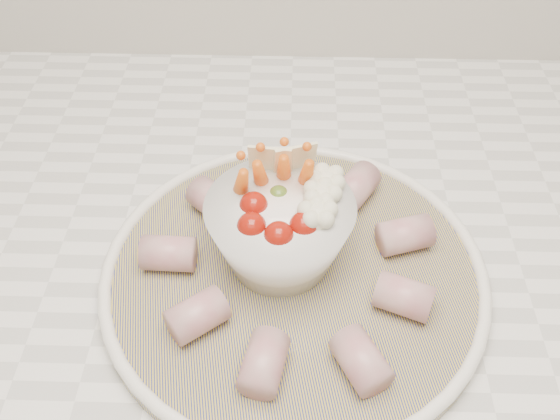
{
  "coord_description": "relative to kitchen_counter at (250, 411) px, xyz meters",
  "views": [
    {
      "loc": [
        0.06,
        0.99,
        1.39
      ],
      "look_at": [
        0.05,
        1.37,
        1.0
      ],
      "focal_mm": 40.0,
      "sensor_mm": 36.0,
      "label": 1
    }
  ],
  "objects": [
    {
      "name": "veggie_bowl",
      "position": [
        0.05,
        -0.08,
        0.51
      ],
      "size": [
        0.13,
        0.13,
        0.11
      ],
      "color": "white",
      "rests_on": "serving_platter"
    },
    {
      "name": "serving_platter",
      "position": [
        0.06,
        -0.1,
        0.47
      ],
      "size": [
        0.42,
        0.42,
        0.02
      ],
      "color": "navy",
      "rests_on": "kitchen_counter"
    },
    {
      "name": "kitchen_counter",
      "position": [
        0.0,
        0.0,
        0.0
      ],
      "size": [
        2.04,
        0.62,
        0.92
      ],
      "color": "beige",
      "rests_on": "ground"
    },
    {
      "name": "cured_meat_rolls",
      "position": [
        0.06,
        -0.1,
        0.49
      ],
      "size": [
        0.27,
        0.26,
        0.03
      ],
      "color": "#AA4D5B",
      "rests_on": "serving_platter"
    }
  ]
}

